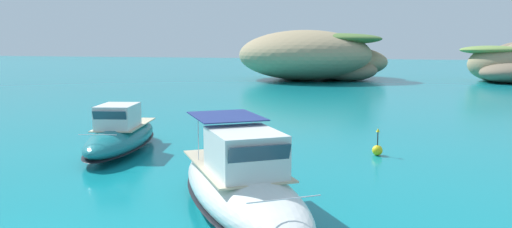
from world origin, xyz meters
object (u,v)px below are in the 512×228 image
Objects in this scene: islet_large at (315,57)px; motorboat_teal at (121,136)px; motorboat_white at (241,186)px; channel_buoy at (377,149)px; islet_small at (508,64)px.

islet_large is 60.41m from motorboat_teal.
motorboat_white is at bearing -81.03° from islet_large.
motorboat_teal reaches higher than channel_buoy.
islet_small is 64.23m from channel_buoy.
islet_large is 3.46× the size of motorboat_teal.
channel_buoy is (13.58, 3.34, -0.56)m from motorboat_teal.
motorboat_white is (10.71, -67.90, -2.80)m from islet_large.
islet_small is 12.23× the size of channel_buoy.
motorboat_white reaches higher than motorboat_teal.
motorboat_teal is at bearing 142.11° from motorboat_white.
islet_small is at bearing 75.19° from channel_buoy.
motorboat_white is at bearing -105.51° from islet_small.
channel_buoy is at bearing -75.67° from islet_large.
motorboat_teal is (-29.99, -65.38, -1.93)m from islet_small.
islet_large is at bearing 90.93° from motorboat_teal.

